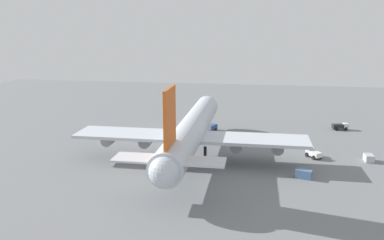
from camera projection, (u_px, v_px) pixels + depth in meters
name	position (u px, v px, depth m)	size (l,w,h in m)	color
ground_plane	(192.00, 157.00, 94.45)	(246.93, 246.93, 0.00)	slate
cargo_airplane	(192.00, 130.00, 92.75)	(61.73, 52.65, 20.02)	silver
baggage_tug	(340.00, 126.00, 119.04)	(2.91, 4.84, 1.99)	silver
fuel_truck	(313.00, 153.00, 93.99)	(4.31, 3.76, 2.09)	silver
catering_truck	(134.00, 132.00, 112.15)	(4.19, 4.48, 2.13)	silver
pushback_tractor	(210.00, 128.00, 117.25)	(5.43, 4.12, 2.36)	silver
cargo_container_fore	(369.00, 158.00, 91.35)	(2.87, 1.94, 1.61)	#B7BCC6
cargo_container_aft	(304.00, 174.00, 81.33)	(2.77, 3.59, 1.77)	#4C729E
safety_cone_nose	(213.00, 127.00, 120.75)	(0.55, 0.55, 0.78)	orange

